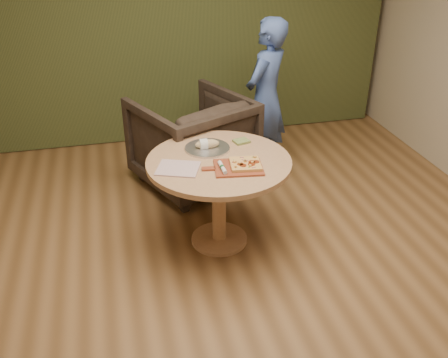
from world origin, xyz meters
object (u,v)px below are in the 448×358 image
at_px(bread_roll, 206,144).
at_px(person_standing, 266,98).
at_px(serving_tray, 207,148).
at_px(cutlery_roll, 222,167).
at_px(armchair, 192,137).
at_px(pedestal_table, 219,176).
at_px(flatbread_pizza, 246,164).
at_px(pizza_paddle, 237,167).

xyz_separation_m(bread_roll, person_standing, (0.80, 0.96, -0.02)).
xyz_separation_m(serving_tray, bread_roll, (-0.01, 0.00, 0.04)).
distance_m(serving_tray, bread_roll, 0.04).
relative_size(cutlery_roll, armchair, 0.20).
distance_m(pedestal_table, flatbread_pizza, 0.29).
distance_m(pizza_paddle, serving_tray, 0.40).
xyz_separation_m(pedestal_table, serving_tray, (-0.05, 0.20, 0.15)).
bearing_deg(serving_tray, person_standing, 50.42).
relative_size(pedestal_table, serving_tray, 3.11).
height_order(pedestal_table, person_standing, person_standing).
distance_m(cutlery_roll, person_standing, 1.54).
relative_size(pedestal_table, person_standing, 0.71).
height_order(armchair, person_standing, person_standing).
bearing_deg(flatbread_pizza, armchair, 99.10).
bearing_deg(serving_tray, armchair, 88.72).
xyz_separation_m(pedestal_table, cutlery_roll, (-0.02, -0.18, 0.17)).
distance_m(flatbread_pizza, serving_tray, 0.43).
relative_size(pizza_paddle, armchair, 0.47).
xyz_separation_m(pizza_paddle, serving_tray, (-0.14, 0.37, -0.00)).
relative_size(pizza_paddle, person_standing, 0.30).
height_order(cutlery_roll, serving_tray, cutlery_roll).
xyz_separation_m(pedestal_table, pizza_paddle, (0.10, -0.17, 0.15)).
height_order(pedestal_table, bread_roll, bread_roll).
bearing_deg(cutlery_roll, serving_tray, 93.62).
height_order(pizza_paddle, armchair, armchair).
relative_size(bread_roll, armchair, 0.20).
relative_size(serving_tray, armchair, 0.36).
bearing_deg(pedestal_table, person_standing, 57.33).
bearing_deg(pizza_paddle, serving_tray, 118.82).
bearing_deg(pedestal_table, serving_tray, 102.77).
height_order(cutlery_roll, person_standing, person_standing).
xyz_separation_m(cutlery_roll, armchair, (-0.01, 1.21, -0.29)).
relative_size(armchair, person_standing, 0.63).
height_order(pizza_paddle, person_standing, person_standing).
height_order(flatbread_pizza, armchair, armchair).
xyz_separation_m(flatbread_pizza, bread_roll, (-0.22, 0.37, 0.02)).
distance_m(bread_roll, person_standing, 1.25).
relative_size(bread_roll, person_standing, 0.12).
height_order(bread_roll, armchair, armchair).
distance_m(pizza_paddle, flatbread_pizza, 0.07).
distance_m(cutlery_roll, armchair, 1.24).
xyz_separation_m(flatbread_pizza, person_standing, (0.58, 1.33, 0.00)).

